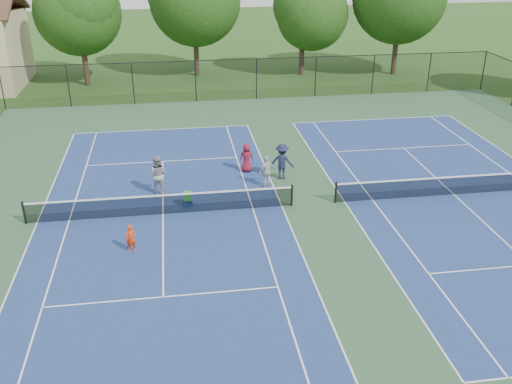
{
  "coord_description": "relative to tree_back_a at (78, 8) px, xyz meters",
  "views": [
    {
      "loc": [
        -6.22,
        -23.29,
        11.92
      ],
      "look_at": [
        -2.88,
        -1.0,
        1.3
      ],
      "focal_mm": 40.0,
      "sensor_mm": 36.0,
      "label": 1
    }
  ],
  "objects": [
    {
      "name": "bystander_a",
      "position": [
        11.16,
        -21.69,
        -5.23
      ],
      "size": [
        1.03,
        0.8,
        1.62
      ],
      "primitive_type": "imported",
      "rotation": [
        0.0,
        0.0,
        3.63
      ],
      "color": "silver",
      "rests_on": "ground"
    },
    {
      "name": "tree_back_c",
      "position": [
        18.0,
        1.0,
        -0.56
      ],
      "size": [
        6.0,
        6.0,
        8.4
      ],
      "color": "#2D2116",
      "rests_on": "ground"
    },
    {
      "name": "bystander_c",
      "position": [
        10.42,
        -19.64,
        -5.27
      ],
      "size": [
        0.81,
        0.58,
        1.54
      ],
      "primitive_type": "imported",
      "rotation": [
        0.0,
        0.0,
        3.01
      ],
      "color": "maroon",
      "rests_on": "ground"
    },
    {
      "name": "instructor",
      "position": [
        5.82,
        -21.66,
        -5.07
      ],
      "size": [
        1.12,
        0.98,
        1.94
      ],
      "primitive_type": "imported",
      "rotation": [
        0.0,
        0.0,
        2.84
      ],
      "color": "gray",
      "rests_on": "ground"
    },
    {
      "name": "child_player",
      "position": [
        4.78,
        -27.06,
        -5.45
      ],
      "size": [
        0.44,
        0.3,
        1.17
      ],
      "primitive_type": "imported",
      "rotation": [
        0.0,
        0.0,
        0.06
      ],
      "color": "red",
      "rests_on": "ground"
    },
    {
      "name": "ball_crate",
      "position": [
        7.15,
        -23.29,
        -5.9
      ],
      "size": [
        0.43,
        0.33,
        0.28
      ],
      "primitive_type": "cube",
      "rotation": [
        0.0,
        0.0,
        0.06
      ],
      "color": "navy",
      "rests_on": "ground"
    },
    {
      "name": "court_pad",
      "position": [
        13.0,
        -24.0,
        -6.03
      ],
      "size": [
        36.0,
        36.0,
        0.01
      ],
      "primitive_type": "cube",
      "color": "#2C4E33",
      "rests_on": "ground"
    },
    {
      "name": "tennis_court_left",
      "position": [
        6.0,
        -24.0,
        -5.94
      ],
      "size": [
        12.0,
        23.83,
        1.07
      ],
      "color": "navy",
      "rests_on": "ground"
    },
    {
      "name": "tree_back_a",
      "position": [
        0.0,
        0.0,
        0.0
      ],
      "size": [
        6.8,
        6.8,
        9.15
      ],
      "color": "#2D2116",
      "rests_on": "ground"
    },
    {
      "name": "ground",
      "position": [
        13.0,
        -24.0,
        -6.04
      ],
      "size": [
        140.0,
        140.0,
        0.0
      ],
      "primitive_type": "plane",
      "color": "#234716",
      "rests_on": "ground"
    },
    {
      "name": "ball_hopper",
      "position": [
        7.15,
        -23.29,
        -5.55
      ],
      "size": [
        0.36,
        0.31,
        0.43
      ],
      "primitive_type": "cube",
      "rotation": [
        0.0,
        0.0,
        -0.08
      ],
      "color": "green",
      "rests_on": "ball_crate"
    },
    {
      "name": "perimeter_fence",
      "position": [
        13.0,
        -24.0,
        -4.44
      ],
      "size": [
        36.08,
        36.08,
        3.02
      ],
      "color": "black",
      "rests_on": "ground"
    },
    {
      "name": "tennis_court_right",
      "position": [
        20.0,
        -24.0,
        -5.94
      ],
      "size": [
        12.0,
        23.83,
        1.07
      ],
      "color": "navy",
      "rests_on": "ground"
    },
    {
      "name": "bystander_b",
      "position": [
        12.1,
        -20.82,
        -5.1
      ],
      "size": [
        1.38,
        1.09,
        1.88
      ],
      "primitive_type": "imported",
      "rotation": [
        0.0,
        0.0,
        2.77
      ],
      "color": "#1A1E3A",
      "rests_on": "ground"
    }
  ]
}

